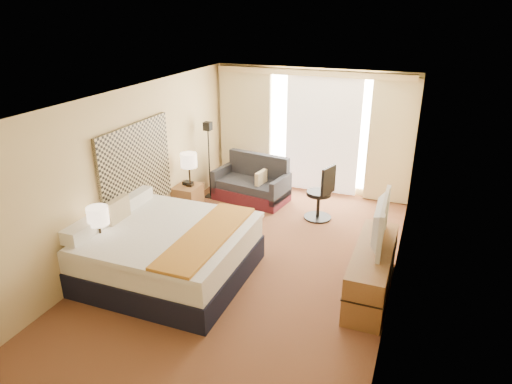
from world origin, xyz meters
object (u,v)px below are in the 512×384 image
(media_dresser, at_px, (372,271))
(floor_lamp, at_px, (208,145))
(desk_chair, at_px, (321,196))
(lamp_left, at_px, (98,217))
(bed, at_px, (166,251))
(lamp_right, at_px, (189,161))
(nightstand_left, at_px, (104,262))
(nightstand_right, at_px, (188,199))
(television, at_px, (375,221))
(loveseat, at_px, (252,186))

(media_dresser, relative_size, floor_lamp, 1.12)
(desk_chair, relative_size, lamp_left, 1.71)
(media_dresser, distance_m, bed, 2.96)
(lamp_right, bearing_deg, media_dresser, -21.92)
(desk_chair, relative_size, lamp_right, 1.63)
(nightstand_left, relative_size, nightstand_right, 1.00)
(nightstand_left, xyz_separation_m, floor_lamp, (0.05, 3.35, 0.86))
(bed, xyz_separation_m, desk_chair, (1.67, 2.73, 0.07))
(television, bearing_deg, nightstand_right, 68.80)
(nightstand_right, relative_size, floor_lamp, 0.34)
(nightstand_left, height_order, loveseat, loveseat)
(television, bearing_deg, lamp_right, 68.30)
(nightstand_right, height_order, floor_lamp, floor_lamp)
(desk_chair, xyz_separation_m, television, (1.18, -1.91, 0.56))
(desk_chair, height_order, television, television)
(nightstand_left, relative_size, television, 0.48)
(nightstand_right, bearing_deg, floor_lamp, 86.50)
(lamp_left, bearing_deg, desk_chair, 52.47)
(nightstand_left, bearing_deg, nightstand_right, 90.00)
(media_dresser, height_order, loveseat, loveseat)
(television, bearing_deg, nightstand_left, 106.61)
(desk_chair, distance_m, television, 2.31)
(nightstand_right, bearing_deg, bed, -68.92)
(loveseat, height_order, television, television)
(nightstand_right, xyz_separation_m, floor_lamp, (0.05, 0.85, 0.86))
(nightstand_right, relative_size, desk_chair, 0.51)
(nightstand_left, relative_size, media_dresser, 0.31)
(nightstand_right, relative_size, lamp_right, 0.84)
(lamp_right, bearing_deg, television, -19.81)
(desk_chair, bearing_deg, loveseat, -175.90)
(bed, bearing_deg, lamp_right, 109.57)
(media_dresser, height_order, lamp_left, lamp_left)
(floor_lamp, bearing_deg, lamp_left, -90.24)
(loveseat, relative_size, floor_lamp, 0.98)
(desk_chair, relative_size, television, 0.93)
(floor_lamp, distance_m, lamp_right, 0.84)
(media_dresser, distance_m, television, 0.70)
(media_dresser, xyz_separation_m, desk_chair, (-1.23, 2.08, 0.13))
(media_dresser, distance_m, loveseat, 3.73)
(floor_lamp, bearing_deg, lamp_right, -89.63)
(nightstand_right, distance_m, desk_chair, 2.56)
(loveseat, distance_m, desk_chair, 1.61)
(media_dresser, relative_size, television, 1.56)
(loveseat, xyz_separation_m, floor_lamp, (-0.88, -0.19, 0.83))
(nightstand_right, bearing_deg, television, -19.31)
(desk_chair, bearing_deg, floor_lamp, -166.14)
(television, bearing_deg, loveseat, 47.63)
(media_dresser, relative_size, lamp_left, 2.87)
(lamp_left, bearing_deg, bed, 30.04)
(loveseat, distance_m, lamp_right, 1.54)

